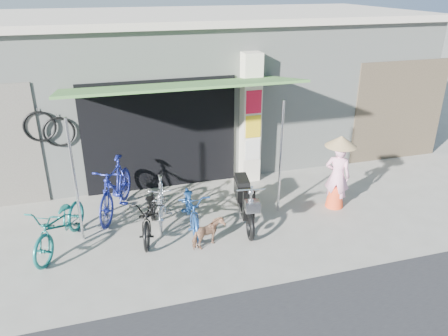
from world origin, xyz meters
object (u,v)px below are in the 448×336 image
object	(u,v)px
street_dog	(208,234)
moped	(244,200)
bike_teal	(60,225)
bike_navy	(192,207)
bike_blue	(115,188)
bike_black	(150,214)
nun	(338,172)
bike_silver	(161,201)

from	to	relation	value
street_dog	moped	xyz separation A→B (m)	(0.92, 0.69, 0.20)
bike_teal	bike_navy	size ratio (longest dim) A/B	1.09
bike_blue	bike_navy	bearing A→B (deg)	-14.04
bike_teal	street_dog	size ratio (longest dim) A/B	2.82
bike_teal	bike_black	size ratio (longest dim) A/B	1.09
street_dog	moped	distance (m)	1.17
bike_blue	street_dog	size ratio (longest dim) A/B	3.03
street_dog	nun	xyz separation A→B (m)	(2.95, 0.72, 0.53)
bike_blue	bike_black	bearing A→B (deg)	-39.42
bike_silver	bike_blue	bearing A→B (deg)	153.43
bike_navy	street_dog	size ratio (longest dim) A/B	2.59
bike_blue	moped	distance (m)	2.62
bike_teal	bike_silver	xyz separation A→B (m)	(1.85, 0.40, -0.01)
moped	bike_silver	bearing A→B (deg)	174.62
bike_teal	street_dog	bearing A→B (deg)	8.71
street_dog	bike_silver	bearing A→B (deg)	3.73
bike_teal	bike_black	xyz separation A→B (m)	(1.58, 0.01, -0.04)
bike_blue	moped	size ratio (longest dim) A/B	1.06
bike_blue	bike_navy	size ratio (longest dim) A/B	1.17
bike_black	bike_navy	distance (m)	0.80
nun	bike_silver	bearing A→B (deg)	30.71
bike_blue	bike_teal	bearing A→B (deg)	-113.28
bike_black	bike_navy	bearing A→B (deg)	15.77
bike_silver	nun	xyz separation A→B (m)	(3.62, -0.39, 0.34)
nun	bike_black	bearing A→B (deg)	36.87
bike_teal	bike_navy	world-z (taller)	bike_teal
moped	nun	bearing A→B (deg)	10.11
bike_blue	moped	xyz separation A→B (m)	(2.40, -1.04, -0.11)
bike_navy	bike_black	bearing A→B (deg)	-173.13
bike_teal	bike_blue	xyz separation A→B (m)	(1.02, 1.02, 0.11)
bike_teal	bike_blue	size ratio (longest dim) A/B	0.93
moped	bike_blue	bearing A→B (deg)	165.96
bike_black	moped	bearing A→B (deg)	12.59
bike_teal	nun	xyz separation A→B (m)	(5.47, 0.01, 0.33)
street_dog	moped	bearing A→B (deg)	-80.17
bike_black	bike_silver	distance (m)	0.47
moped	nun	distance (m)	2.06
bike_silver	street_dog	xyz separation A→B (m)	(0.67, -1.11, -0.19)
bike_blue	bike_silver	distance (m)	1.04
bike_black	street_dog	distance (m)	1.19
bike_teal	nun	size ratio (longest dim) A/B	1.12
bike_black	bike_silver	bearing A→B (deg)	69.16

